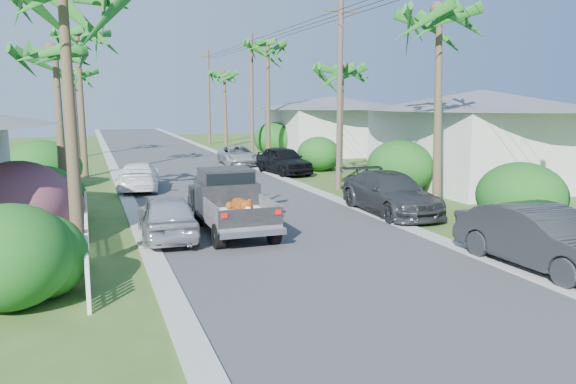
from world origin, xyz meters
name	(u,v)px	position (x,y,z in m)	size (l,w,h in m)	color
ground	(354,282)	(0.00, 0.00, 0.00)	(120.00, 120.00, 0.00)	#3A5821
road	(183,167)	(0.00, 25.00, 0.01)	(8.00, 100.00, 0.02)	#38383A
curb_left	(114,169)	(-4.30, 25.00, 0.03)	(0.60, 100.00, 0.06)	#A5A39E
curb_right	(246,164)	(4.30, 25.00, 0.03)	(0.60, 100.00, 0.06)	#A5A39E
pickup_truck	(228,201)	(-1.52, 6.32, 1.01)	(1.98, 5.12, 2.06)	black
parked_car_rn	(542,239)	(5.00, -0.65, 0.81)	(1.71, 4.90, 1.62)	#27292C
parked_car_rm	(390,193)	(5.00, 7.00, 0.78)	(2.18, 5.36, 1.55)	#2D3033
parked_car_rf	(283,160)	(4.99, 19.35, 0.80)	(1.88, 4.68, 1.60)	black
parked_car_rd	(238,156)	(3.60, 24.53, 0.65)	(2.17, 4.71, 1.31)	#B7BABE
parked_car_ln	(167,217)	(-3.62, 5.86, 0.71)	(1.68, 4.18, 1.42)	#B6B8BE
parked_car_lf	(138,177)	(-3.60, 15.98, 0.68)	(1.89, 4.66, 1.35)	white
palm_l_b	(55,51)	(-6.80, 12.00, 6.15)	(4.40, 4.40, 7.40)	brown
palm_l_c	(77,33)	(-6.00, 22.00, 7.91)	(4.40, 4.40, 9.20)	brown
palm_l_d	(73,71)	(-6.50, 34.00, 6.44)	(4.40, 4.40, 7.70)	brown
palm_r_a	(442,11)	(6.30, 6.00, 7.42)	(4.40, 4.40, 8.70)	brown
palm_r_b	(341,67)	(6.60, 15.00, 5.95)	(4.40, 4.40, 7.20)	brown
palm_r_c	(268,44)	(6.20, 26.00, 8.11)	(4.40, 4.40, 9.40)	brown
palm_r_d	(225,73)	(6.50, 40.00, 6.74)	(4.40, 4.40, 8.00)	brown
shrub_l_a	(10,256)	(-7.50, 1.00, 1.10)	(2.60, 2.86, 2.20)	#184F16
shrub_l_b	(19,206)	(-7.80, 6.00, 1.30)	(3.00, 3.30, 2.60)	#B41970
shrub_l_c	(44,194)	(-7.40, 10.00, 1.00)	(2.40, 2.64, 2.00)	#184F16
shrub_l_d	(41,165)	(-8.00, 18.00, 1.20)	(3.20, 3.52, 2.40)	#184F16
shrub_r_a	(521,197)	(7.60, 3.00, 1.15)	(2.80, 3.08, 2.30)	#184F16
shrub_r_b	(400,167)	(7.80, 11.00, 1.25)	(3.00, 3.30, 2.50)	#184F16
shrub_r_c	(319,154)	(7.50, 20.00, 1.05)	(2.60, 2.86, 2.10)	#184F16
shrub_r_d	(275,139)	(8.00, 30.00, 1.30)	(3.20, 3.52, 2.60)	#184F16
picket_fence	(87,232)	(-6.00, 5.50, 0.50)	(0.10, 11.00, 1.00)	white
house_right_near	(479,142)	(13.00, 12.00, 2.22)	(8.00, 9.00, 4.80)	silver
house_right_far	(333,127)	(13.00, 30.00, 2.12)	(9.00, 8.00, 4.60)	silver
utility_pole_b	(340,94)	(5.60, 13.00, 4.60)	(1.60, 0.26, 9.00)	brown
utility_pole_c	(252,96)	(5.60, 28.00, 4.60)	(1.60, 0.26, 9.00)	brown
utility_pole_d	(209,97)	(5.60, 43.00, 4.60)	(1.60, 0.26, 9.00)	brown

